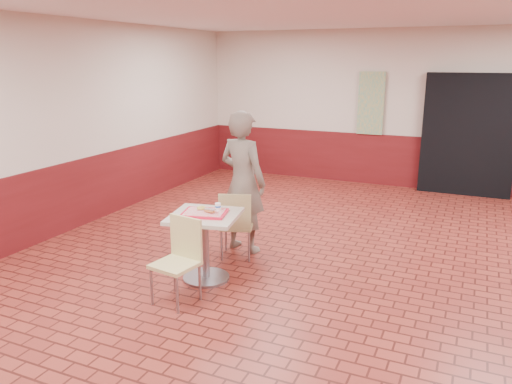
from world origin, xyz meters
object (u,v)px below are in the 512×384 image
at_px(long_john_donut, 210,211).
at_px(paper_cup, 218,207).
at_px(main_table, 205,236).
at_px(chair_main_front, 180,256).
at_px(chair_main_back, 236,222).
at_px(ring_donut, 201,208).
at_px(serving_tray, 205,213).
at_px(customer, 243,182).

xyz_separation_m(long_john_donut, paper_cup, (0.04, 0.12, 0.02)).
bearing_deg(main_table, chair_main_front, -88.80).
bearing_deg(long_john_donut, chair_main_back, 92.51).
bearing_deg(paper_cup, main_table, -135.41).
xyz_separation_m(ring_donut, paper_cup, (0.19, 0.05, 0.03)).
bearing_deg(chair_main_front, ring_donut, 107.33).
bearing_deg(chair_main_back, main_table, 68.15).
bearing_deg(paper_cup, serving_tray, -135.41).
distance_m(main_table, chair_main_front, 0.55).
bearing_deg(ring_donut, chair_main_back, 79.55).
bearing_deg(paper_cup, chair_main_back, 96.84).
relative_size(customer, paper_cup, 22.12).
height_order(main_table, serving_tray, serving_tray).
distance_m(main_table, paper_cup, 0.36).
xyz_separation_m(customer, ring_donut, (-0.07, -0.94, -0.09)).
height_order(customer, serving_tray, customer).
bearing_deg(main_table, paper_cup, 44.59).
relative_size(ring_donut, paper_cup, 1.22).
height_order(main_table, chair_main_front, chair_main_front).
xyz_separation_m(main_table, ring_donut, (-0.08, 0.06, 0.30)).
bearing_deg(ring_donut, main_table, -39.23).
height_order(chair_main_back, serving_tray, chair_main_back).
xyz_separation_m(chair_main_front, ring_donut, (-0.09, 0.61, 0.33)).
bearing_deg(chair_main_back, ring_donut, 60.98).
distance_m(chair_main_back, paper_cup, 0.70).
relative_size(chair_main_back, paper_cup, 10.44).
height_order(serving_tray, long_john_donut, long_john_donut).
height_order(customer, long_john_donut, customer).
distance_m(customer, ring_donut, 0.95).
height_order(ring_donut, long_john_donut, long_john_donut).
bearing_deg(customer, paper_cup, 109.47).
bearing_deg(customer, chair_main_front, 102.60).
relative_size(serving_tray, long_john_donut, 3.09).
height_order(chair_main_front, customer, customer).
height_order(serving_tray, ring_donut, ring_donut).
relative_size(main_table, serving_tray, 1.63).
bearing_deg(long_john_donut, ring_donut, 154.32).
relative_size(long_john_donut, paper_cup, 1.87).
height_order(customer, paper_cup, customer).
bearing_deg(paper_cup, long_john_donut, -108.68).
height_order(chair_main_back, long_john_donut, chair_main_back).
bearing_deg(chair_main_front, paper_cup, 90.44).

